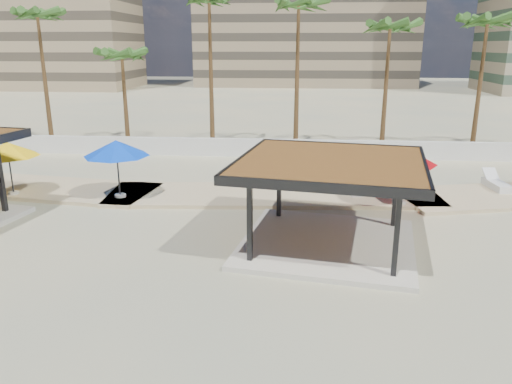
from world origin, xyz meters
TOP-DOWN VIEW (x-y plane):
  - ground at (0.00, 0.00)m, footprint 200.00×200.00m
  - promenade at (2.00, 7.67)m, footprint 44.45×7.97m
  - boundary_wall at (0.00, 16.00)m, footprint 56.00×0.30m
  - building_mid at (4.00, 78.00)m, footprint 38.00×16.00m
  - pavilion_central at (4.34, 0.98)m, footprint 7.48×7.48m
  - umbrella_b at (-10.56, 5.80)m, footprint 3.82×3.82m
  - umbrella_c at (7.89, 5.80)m, footprint 3.26×3.26m
  - umbrella_f at (-5.25, 5.80)m, footprint 3.57×3.57m
  - lounger_b at (5.87, 7.63)m, footprint 1.08×2.09m
  - lounger_c at (13.23, 8.87)m, footprint 0.91×2.23m
  - palm_b at (-15.00, 18.70)m, footprint 3.00×3.00m
  - palm_c at (-9.00, 18.10)m, footprint 3.00×3.00m
  - palm_d at (-3.00, 18.90)m, footprint 3.00×3.00m
  - palm_e at (3.00, 18.40)m, footprint 3.00×3.00m
  - palm_f at (9.00, 18.60)m, footprint 3.00×3.00m
  - palm_g at (15.00, 18.20)m, footprint 3.00×3.00m

SIDE VIEW (x-z plane):
  - ground at x=0.00m, z-range 0.00..0.00m
  - promenade at x=2.00m, z-range -0.06..0.18m
  - lounger_b at x=5.87m, z-range -0.02..0.74m
  - lounger_c at x=13.23m, z-range -0.03..0.79m
  - boundary_wall at x=0.00m, z-range 0.00..1.20m
  - pavilion_central at x=4.34m, z-range 0.32..3.61m
  - umbrella_b at x=-10.56m, z-range 1.10..3.66m
  - umbrella_c at x=7.89m, z-range 1.11..3.70m
  - umbrella_f at x=-5.25m, z-range 1.16..3.90m
  - palm_c at x=-9.00m, z-range 2.61..9.93m
  - palm_f at x=9.00m, z-range 3.41..12.53m
  - palm_g at x=15.00m, z-range 3.54..12.95m
  - palm_b at x=-15.00m, z-range 3.79..13.78m
  - palm_e at x=3.00m, z-range 4.01..14.52m
  - palm_d at x=-3.00m, z-range 4.18..15.09m
  - building_mid at x=4.00m, z-range -0.93..29.47m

